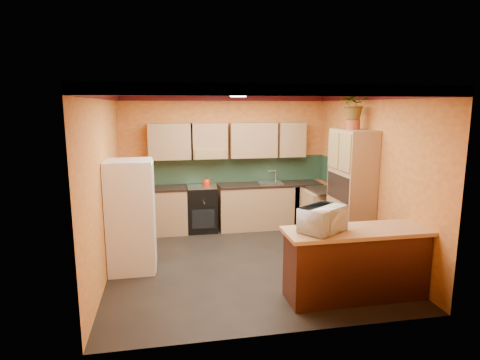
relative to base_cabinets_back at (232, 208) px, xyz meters
name	(u,v)px	position (x,y,z in m)	size (l,w,h in m)	color
room_shell	(243,131)	(-0.08, -1.52, 1.65)	(4.24, 4.24, 2.72)	black
base_cabinets_back	(232,208)	(0.00, 0.00, 0.00)	(3.65, 0.60, 0.88)	#A87C58
countertop_back	(232,186)	(0.00, 0.00, 0.46)	(3.65, 0.62, 0.04)	black
stove	(202,209)	(-0.62, 0.00, 0.02)	(0.58, 0.58, 0.91)	black
kettle	(207,182)	(-0.52, -0.05, 0.56)	(0.17, 0.17, 0.18)	#A8270B
sink	(270,183)	(0.78, 0.00, 0.50)	(0.48, 0.40, 0.03)	silver
base_cabinets_right	(326,214)	(1.70, -0.78, 0.00)	(0.60, 0.80, 0.88)	#A87C58
countertop_right	(327,190)	(1.70, -0.78, 0.46)	(0.62, 0.80, 0.04)	black
fridge	(131,216)	(-1.85, -1.76, 0.41)	(0.68, 0.66, 1.70)	white
pantry	(351,192)	(1.75, -1.66, 0.61)	(0.48, 0.90, 2.10)	#A87C58
fern_pot	(353,125)	(1.75, -1.61, 1.74)	(0.22, 0.22, 0.16)	#9D4126
fern	(354,103)	(1.75, -1.61, 2.08)	(0.47, 0.41, 0.52)	#A87C58
breakfast_bar	(355,265)	(1.08, -3.24, 0.00)	(1.80, 0.55, 0.88)	#441F0F
bar_top	(357,231)	(1.08, -3.24, 0.47)	(1.90, 0.65, 0.05)	tan
microwave	(323,219)	(0.60, -3.24, 0.65)	(0.58, 0.39, 0.32)	white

